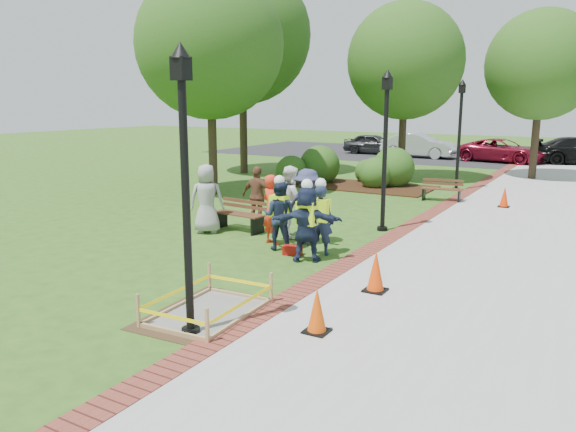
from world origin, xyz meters
The scene contains 35 objects.
ground centered at (0.00, 0.00, 0.00)m, with size 100.00×100.00×0.00m, color #285116.
sidewalk centered at (5.00, 10.00, 0.01)m, with size 6.00×60.00×0.02m, color #9E9E99.
brick_edging centered at (1.75, 10.00, 0.01)m, with size 0.50×60.00×0.03m, color maroon.
mulch_bed centered at (-3.00, 12.00, 0.02)m, with size 7.00×3.00×0.05m, color #381E0F.
parking_lot centered at (0.00, 27.00, 0.00)m, with size 36.00×12.00×0.01m, color black.
wet_concrete_pad centered at (0.99, -2.24, 0.23)m, with size 1.82×2.39×0.55m.
bench_near centered at (-2.10, 3.00, 0.26)m, with size 1.57×0.67×0.83m.
bench_far centered at (1.39, 10.36, 0.24)m, with size 1.44×0.63×0.76m.
cone_front centered at (2.88, -2.01, 0.35)m, with size 0.37×0.37×0.73m.
cone_back centered at (2.95, 0.19, 0.38)m, with size 0.40×0.40×0.79m.
cone_far centered at (3.51, 10.17, 0.34)m, with size 0.35×0.35×0.70m.
toolbox centered at (0.37, 1.63, 0.11)m, with size 0.42×0.23×0.21m, color maroon.
lamp_near centered at (1.25, -3.00, 2.48)m, with size 0.28×0.28×4.26m.
lamp_mid centered at (1.25, 5.00, 2.48)m, with size 0.28×0.28×4.26m.
lamp_far centered at (1.25, 13.00, 2.48)m, with size 0.28×0.28×4.26m.
tree_left centered at (-6.44, 7.52, 5.41)m, with size 5.32×5.32×8.08m.
tree_back centered at (-1.63, 14.76, 5.11)m, with size 4.96×4.96×7.60m.
tree_right centered at (3.36, 18.14, 4.97)m, with size 4.76×4.76×7.36m.
tree_far centered at (-9.02, 13.24, 6.44)m, with size 6.39×6.39×9.65m.
shrub_a centered at (-5.14, 11.12, 0.00)m, with size 1.32×1.32×1.32m, color #244D16.
shrub_b centered at (-4.37, 12.20, 0.00)m, with size 1.73×1.73×1.73m, color #244D16.
shrub_c centered at (-1.76, 12.07, 0.00)m, with size 1.34×1.34×1.34m, color #244D16.
shrub_d centered at (-1.30, 12.82, 0.00)m, with size 1.74×1.74×1.74m, color #244D16.
shrub_e centered at (-2.64, 13.34, 0.00)m, with size 1.07×1.07×1.07m, color #244D16.
casual_person_a centered at (-2.69, 2.40, 0.92)m, with size 0.70×0.62×1.84m.
casual_person_b centered at (-0.58, 2.26, 0.86)m, with size 0.64×0.54×1.71m.
casual_person_c centered at (-0.59, 3.20, 0.92)m, with size 0.68×0.68×1.83m.
casual_person_d centered at (-2.00, 3.78, 0.84)m, with size 0.55×0.36×1.68m.
casual_person_e centered at (0.17, 2.69, 0.93)m, with size 0.61×0.40×1.85m.
hivis_worker_a centered at (0.88, 1.36, 0.91)m, with size 0.63×0.54×1.82m.
hivis_worker_b centered at (0.89, 1.99, 0.88)m, with size 0.57×0.42×1.77m.
hivis_worker_c centered at (-0.14, 1.90, 0.89)m, with size 0.58×0.44×1.77m.
parked_car_a centered at (-7.29, 25.68, 0.00)m, with size 4.42×1.92×1.44m, color #27272A.
parked_car_b centered at (-4.03, 24.93, 0.00)m, with size 4.94×2.15×1.61m, color #B9BBBF.
parked_car_c centered at (0.92, 24.70, 0.00)m, with size 4.42×1.92×1.44m, color maroon.
Camera 1 is at (6.54, -9.13, 3.47)m, focal length 35.00 mm.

